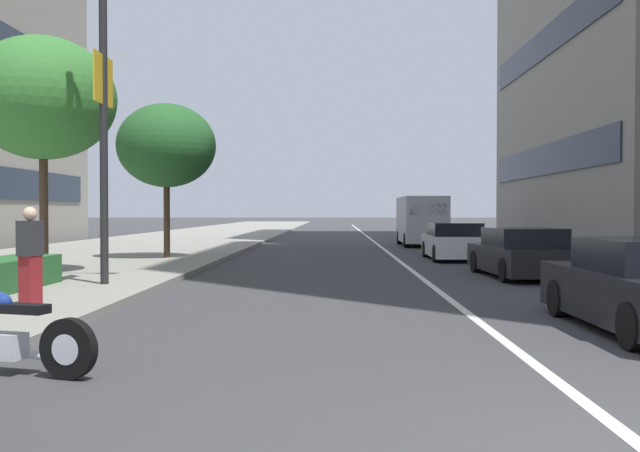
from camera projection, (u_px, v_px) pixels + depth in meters
sidewalk_right_plaza at (151, 246)px, 35.03m from camera, size 160.00×10.41×0.15m
lane_centre_stripe at (376, 243)px, 39.80m from camera, size 110.00×0.16×0.01m
motorcycle_nearest_camera at (4, 333)px, 7.67m from camera, size 0.83×2.17×1.48m
car_following_behind at (522, 254)px, 18.96m from camera, size 4.53×2.08×1.33m
car_approaching_light at (454, 242)px, 25.84m from camera, size 4.33×1.94×1.35m
delivery_van_ahead at (421, 220)px, 36.32m from camera, size 5.58×2.16×2.52m
street_lamp_with_banners at (117, 53)px, 15.65m from camera, size 1.26×2.27×8.72m
street_tree_mid_sidewalk at (43, 99)px, 18.29m from camera, size 3.74×3.74×6.15m
street_tree_by_lamp_post at (166, 146)px, 24.73m from camera, size 3.45×3.45×5.40m
pedestrian_on_plaza at (30, 256)px, 11.97m from camera, size 0.45×0.35×1.70m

